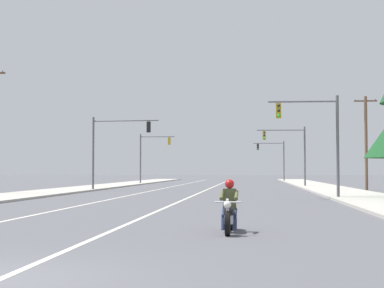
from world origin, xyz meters
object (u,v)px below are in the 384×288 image
traffic_signal_near_right (318,131)px  traffic_signal_far_right (275,155)px  motorcycle_with_rider (229,211)px  traffic_signal_near_left (112,141)px  traffic_signal_mid_left (150,151)px  utility_pole_right_far (366,141)px  traffic_signal_mid_right (291,147)px

traffic_signal_near_right → traffic_signal_far_right: size_ratio=1.00×
motorcycle_with_rider → traffic_signal_near_left: traffic_signal_near_left is taller
traffic_signal_mid_left → traffic_signal_far_right: 24.63m
traffic_signal_near_left → utility_pole_right_far: 21.68m
traffic_signal_near_left → traffic_signal_mid_left: (-0.86, 22.81, -0.09)m
traffic_signal_near_left → traffic_signal_mid_right: same height
motorcycle_with_rider → traffic_signal_mid_left: traffic_signal_mid_left is taller
traffic_signal_mid_right → traffic_signal_far_right: same height
traffic_signal_near_right → utility_pole_right_far: bearing=69.5°
motorcycle_with_rider → utility_pole_right_far: 36.38m
traffic_signal_far_right → traffic_signal_near_right: bearing=-89.6°
traffic_signal_mid_left → utility_pole_right_far: utility_pole_right_far is taller
utility_pole_right_far → motorcycle_with_rider: bearing=-106.7°
traffic_signal_mid_right → traffic_signal_far_right: bearing=90.9°
traffic_signal_mid_right → utility_pole_right_far: (5.77, -9.18, 0.13)m
traffic_signal_near_right → traffic_signal_mid_right: (0.06, 24.78, 0.05)m
traffic_signal_near_right → traffic_signal_far_right: (-0.40, 53.67, 0.03)m
motorcycle_with_rider → traffic_signal_mid_left: (-11.86, 54.04, 3.48)m
motorcycle_with_rider → traffic_signal_far_right: 72.95m
traffic_signal_mid_left → traffic_signal_near_right: bearing=-64.8°
traffic_signal_near_left → traffic_signal_mid_left: same height
motorcycle_with_rider → utility_pole_right_far: utility_pole_right_far is taller
motorcycle_with_rider → traffic_signal_far_right: traffic_signal_far_right is taller
motorcycle_with_rider → traffic_signal_mid_left: bearing=102.4°
traffic_signal_mid_right → traffic_signal_near_right: bearing=-90.1°
traffic_signal_near_right → traffic_signal_mid_right: 24.78m
traffic_signal_near_left → traffic_signal_mid_right: size_ratio=1.00×
motorcycle_with_rider → traffic_signal_near_right: (4.57, 19.07, 3.47)m
traffic_signal_near_right → traffic_signal_near_left: size_ratio=1.00×
traffic_signal_near_right → traffic_signal_mid_right: size_ratio=1.00×
traffic_signal_near_left → utility_pole_right_far: size_ratio=0.77×
traffic_signal_mid_right → traffic_signal_far_right: 28.89m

